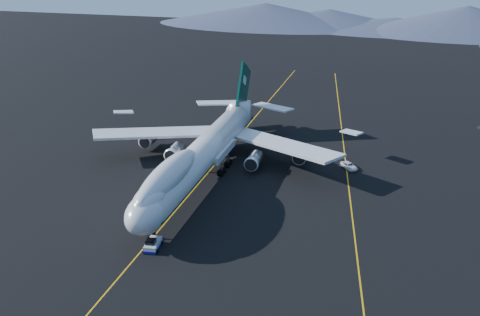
# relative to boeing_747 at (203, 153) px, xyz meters

# --- Properties ---
(ground) EXTENTS (500.00, 500.00, 0.00)m
(ground) POSITION_rel_boeing_747_xyz_m (-0.00, -0.03, -5.81)
(ground) COLOR black
(ground) RESTS_ON ground
(taxiway_line_main) EXTENTS (0.25, 220.00, 0.01)m
(taxiway_line_main) POSITION_rel_boeing_747_xyz_m (-0.00, -0.03, -5.80)
(taxiway_line_main) COLOR #E3A70D
(taxiway_line_main) RESTS_ON ground
(taxiway_line_side) EXTENTS (28.08, 198.09, 0.01)m
(taxiway_line_side) POSITION_rel_boeing_747_xyz_m (30.00, 9.97, -5.80)
(taxiway_line_side) COLOR #E3A70D
(taxiway_line_side) RESTS_ON ground
(boeing_747) EXTENTS (59.62, 72.43, 19.37)m
(boeing_747) POSITION_rel_boeing_747_xyz_m (0.00, 0.00, 0.00)
(boeing_747) COLOR silver
(boeing_747) RESTS_ON ground
(pushback_tug) EXTENTS (2.95, 4.61, 1.90)m
(pushback_tug) POSITION_rel_boeing_747_xyz_m (1.52, -29.53, -5.22)
(pushback_tug) COLOR silver
(pushback_tug) RESTS_ON ground
(service_van) EXTENTS (4.68, 5.31, 1.36)m
(service_van) POSITION_rel_boeing_747_xyz_m (30.00, 13.83, -5.13)
(service_van) COLOR white
(service_van) RESTS_ON ground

